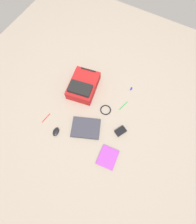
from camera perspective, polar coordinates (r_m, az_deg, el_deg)
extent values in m
plane|color=gray|center=(2.11, 0.37, -0.25)|extent=(3.73, 3.73, 0.00)
cube|color=maroon|center=(2.21, -4.72, 8.46)|extent=(0.39, 0.47, 0.13)
cube|color=black|center=(2.10, -5.78, 7.55)|extent=(0.29, 0.21, 0.04)
cylinder|color=black|center=(2.25, -3.14, 13.42)|extent=(0.19, 0.05, 0.02)
cube|color=#24242C|center=(2.04, -3.94, -5.20)|extent=(0.39, 0.35, 0.02)
cube|color=#2D2D38|center=(2.03, -3.97, -5.07)|extent=(0.39, 0.34, 0.01)
cube|color=silver|center=(1.97, 3.14, -14.33)|extent=(0.21, 0.24, 0.01)
cube|color=purple|center=(1.96, 3.15, -14.30)|extent=(0.21, 0.24, 0.00)
ellipsoid|color=black|center=(2.07, -13.36, -6.21)|extent=(0.09, 0.12, 0.03)
torus|color=black|center=(2.12, 2.46, 0.67)|extent=(0.13, 0.13, 0.01)
cube|color=black|center=(2.04, 7.25, -6.14)|extent=(0.13, 0.14, 0.03)
cylinder|color=red|center=(2.17, -16.36, -1.82)|extent=(0.03, 0.14, 0.01)
cylinder|color=#198C33|center=(2.17, 8.21, 2.08)|extent=(0.05, 0.15, 0.01)
cube|color=#191999|center=(2.29, 10.63, 7.36)|extent=(0.02, 0.05, 0.01)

